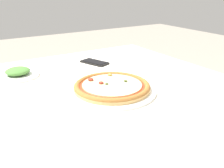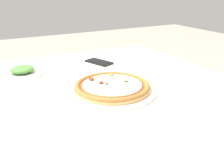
{
  "view_description": "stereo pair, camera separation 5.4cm",
  "coord_description": "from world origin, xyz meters",
  "views": [
    {
      "loc": [
        -0.3,
        -0.8,
        1.1
      ],
      "look_at": [
        0.16,
        -0.05,
        0.75
      ],
      "focal_mm": 40.0,
      "sensor_mm": 36.0,
      "label": 1
    },
    {
      "loc": [
        -0.26,
        -0.82,
        1.1
      ],
      "look_at": [
        0.16,
        -0.05,
        0.75
      ],
      "focal_mm": 40.0,
      "sensor_mm": 36.0,
      "label": 2
    }
  ],
  "objects": [
    {
      "name": "dining_table",
      "position": [
        0.0,
        0.0,
        0.65
      ],
      "size": [
        1.39,
        1.12,
        0.72
      ],
      "color": "brown",
      "rests_on": "ground_plane"
    },
    {
      "name": "pizza_plate",
      "position": [
        0.16,
        -0.05,
        0.74
      ],
      "size": [
        0.34,
        0.34,
        0.04
      ],
      "color": "white",
      "rests_on": "dining_table"
    },
    {
      "name": "cell_phone",
      "position": [
        0.27,
        0.31,
        0.73
      ],
      "size": [
        0.12,
        0.16,
        0.01
      ],
      "color": "black",
      "rests_on": "dining_table"
    },
    {
      "name": "side_plate",
      "position": [
        -0.11,
        0.31,
        0.74
      ],
      "size": [
        0.18,
        0.18,
        0.04
      ],
      "color": "white",
      "rests_on": "dining_table"
    }
  ]
}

